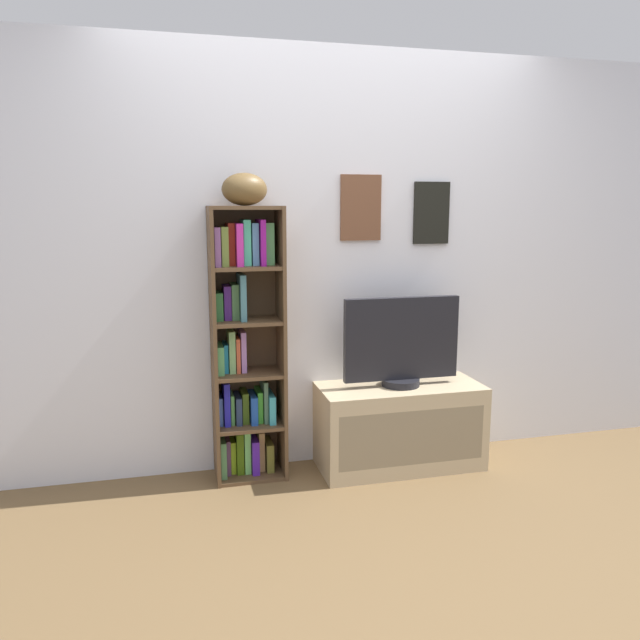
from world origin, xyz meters
TOP-DOWN VIEW (x-y plane):
  - ground at (0.00, 0.00)m, footprint 5.20×5.20m
  - back_wall at (0.00, 1.13)m, footprint 4.80×0.08m
  - bookshelf at (-0.52, 1.00)m, footprint 0.39×0.26m
  - football at (-0.51, 0.97)m, footprint 0.29×0.24m
  - tv_stand at (0.37, 0.89)m, footprint 0.95×0.41m
  - television at (0.37, 0.89)m, footprint 0.68×0.22m

SIDE VIEW (x-z plane):
  - ground at x=0.00m, z-range -0.04..0.00m
  - tv_stand at x=0.37m, z-range 0.00..0.49m
  - bookshelf at x=-0.52m, z-range -0.02..1.50m
  - television at x=0.37m, z-range 0.49..1.00m
  - back_wall at x=0.00m, z-range 0.00..2.39m
  - football at x=-0.51m, z-range 1.52..1.69m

